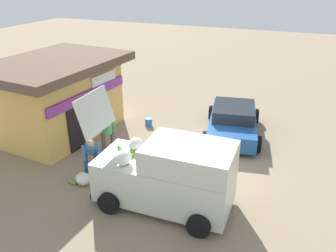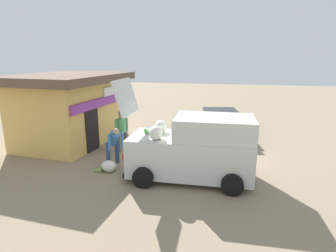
{
  "view_description": "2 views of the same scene",
  "coord_description": "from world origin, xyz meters",
  "px_view_note": "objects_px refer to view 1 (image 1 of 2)",
  "views": [
    {
      "loc": [
        -10.53,
        -3.48,
        6.32
      ],
      "look_at": [
        -0.35,
        0.7,
        1.23
      ],
      "focal_mm": 36.43,
      "sensor_mm": 36.0,
      "label": 1
    },
    {
      "loc": [
        -11.27,
        -1.32,
        3.84
      ],
      "look_at": [
        -1.36,
        0.81,
        1.3
      ],
      "focal_mm": 29.4,
      "sensor_mm": 36.0,
      "label": 2
    }
  ],
  "objects_px": {
    "storefront_bar": "(58,96)",
    "unloaded_banana_pile": "(83,179)",
    "customer_bending": "(91,152)",
    "paint_bucket": "(149,122)",
    "parked_sedan": "(233,121)",
    "delivery_van": "(169,175)",
    "vendor_standing": "(107,130)"
  },
  "relations": [
    {
      "from": "storefront_bar",
      "to": "unloaded_banana_pile",
      "type": "height_order",
      "value": "storefront_bar"
    },
    {
      "from": "customer_bending",
      "to": "paint_bucket",
      "type": "bearing_deg",
      "value": -0.56
    },
    {
      "from": "parked_sedan",
      "to": "customer_bending",
      "type": "xyz_separation_m",
      "value": [
        -4.9,
        3.64,
        0.28
      ]
    },
    {
      "from": "delivery_van",
      "to": "unloaded_banana_pile",
      "type": "xyz_separation_m",
      "value": [
        -0.04,
        2.97,
        -0.86
      ]
    },
    {
      "from": "parked_sedan",
      "to": "paint_bucket",
      "type": "xyz_separation_m",
      "value": [
        -0.59,
        3.59,
        -0.43
      ]
    },
    {
      "from": "paint_bucket",
      "to": "storefront_bar",
      "type": "bearing_deg",
      "value": 122.88
    },
    {
      "from": "customer_bending",
      "to": "unloaded_banana_pile",
      "type": "bearing_deg",
      "value": 179.67
    },
    {
      "from": "storefront_bar",
      "to": "vendor_standing",
      "type": "height_order",
      "value": "storefront_bar"
    },
    {
      "from": "delivery_van",
      "to": "parked_sedan",
      "type": "xyz_separation_m",
      "value": [
        5.41,
        -0.67,
        -0.42
      ]
    },
    {
      "from": "delivery_van",
      "to": "vendor_standing",
      "type": "height_order",
      "value": "delivery_van"
    },
    {
      "from": "customer_bending",
      "to": "parked_sedan",
      "type": "bearing_deg",
      "value": -36.57
    },
    {
      "from": "storefront_bar",
      "to": "parked_sedan",
      "type": "distance_m",
      "value": 7.22
    },
    {
      "from": "paint_bucket",
      "to": "vendor_standing",
      "type": "bearing_deg",
      "value": 173.43
    },
    {
      "from": "unloaded_banana_pile",
      "to": "paint_bucket",
      "type": "distance_m",
      "value": 4.86
    },
    {
      "from": "storefront_bar",
      "to": "customer_bending",
      "type": "relative_size",
      "value": 4.0
    },
    {
      "from": "storefront_bar",
      "to": "vendor_standing",
      "type": "relative_size",
      "value": 3.47
    },
    {
      "from": "storefront_bar",
      "to": "delivery_van",
      "type": "height_order",
      "value": "delivery_van"
    },
    {
      "from": "delivery_van",
      "to": "paint_bucket",
      "type": "height_order",
      "value": "delivery_van"
    },
    {
      "from": "delivery_van",
      "to": "unloaded_banana_pile",
      "type": "height_order",
      "value": "delivery_van"
    },
    {
      "from": "unloaded_banana_pile",
      "to": "paint_bucket",
      "type": "relative_size",
      "value": 2.44
    },
    {
      "from": "storefront_bar",
      "to": "paint_bucket",
      "type": "distance_m",
      "value": 3.94
    },
    {
      "from": "vendor_standing",
      "to": "unloaded_banana_pile",
      "type": "relative_size",
      "value": 2.03
    },
    {
      "from": "vendor_standing",
      "to": "unloaded_banana_pile",
      "type": "distance_m",
      "value": 2.22
    },
    {
      "from": "parked_sedan",
      "to": "customer_bending",
      "type": "distance_m",
      "value": 6.11
    },
    {
      "from": "delivery_van",
      "to": "customer_bending",
      "type": "bearing_deg",
      "value": 80.31
    },
    {
      "from": "parked_sedan",
      "to": "unloaded_banana_pile",
      "type": "distance_m",
      "value": 6.57
    },
    {
      "from": "storefront_bar",
      "to": "delivery_van",
      "type": "bearing_deg",
      "value": -115.28
    },
    {
      "from": "vendor_standing",
      "to": "paint_bucket",
      "type": "relative_size",
      "value": 4.94
    },
    {
      "from": "delivery_van",
      "to": "vendor_standing",
      "type": "distance_m",
      "value": 3.82
    },
    {
      "from": "storefront_bar",
      "to": "vendor_standing",
      "type": "xyz_separation_m",
      "value": [
        -0.82,
        -2.75,
        -0.67
      ]
    },
    {
      "from": "delivery_van",
      "to": "vendor_standing",
      "type": "bearing_deg",
      "value": 58.28
    },
    {
      "from": "unloaded_banana_pile",
      "to": "storefront_bar",
      "type": "bearing_deg",
      "value": 46.45
    }
  ]
}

